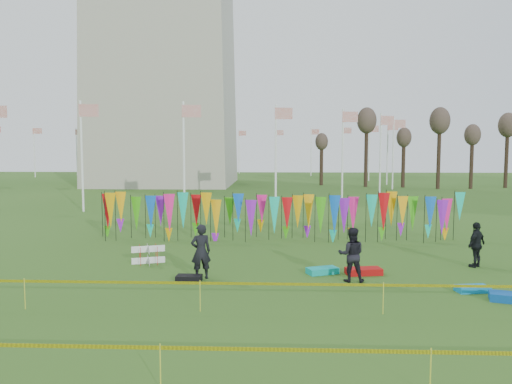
{
  "coord_description": "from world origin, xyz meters",
  "views": [
    {
      "loc": [
        0.06,
        -15.51,
        4.6
      ],
      "look_at": [
        -0.83,
        6.0,
        2.71
      ],
      "focal_mm": 35.0,
      "sensor_mm": 36.0,
      "label": 1
    }
  ],
  "objects_px": {
    "kite_bag_blue": "(510,297)",
    "kite_bag_turquoise": "(322,271)",
    "person_right": "(476,245)",
    "kite_bag_red": "(364,271)",
    "kite_bag_black": "(189,278)",
    "person_left": "(201,251)",
    "kite_bag_teal": "(472,289)",
    "person_mid": "(351,255)",
    "box_kite": "(148,255)"
  },
  "relations": [
    {
      "from": "kite_bag_blue",
      "to": "kite_bag_turquoise",
      "type": "bearing_deg",
      "value": 149.8
    },
    {
      "from": "kite_bag_turquoise",
      "to": "person_right",
      "type": "bearing_deg",
      "value": 11.85
    },
    {
      "from": "kite_bag_turquoise",
      "to": "kite_bag_blue",
      "type": "distance_m",
      "value": 6.2
    },
    {
      "from": "person_right",
      "to": "kite_bag_blue",
      "type": "relative_size",
      "value": 1.51
    },
    {
      "from": "kite_bag_blue",
      "to": "kite_bag_red",
      "type": "distance_m",
      "value": 4.93
    },
    {
      "from": "person_right",
      "to": "kite_bag_black",
      "type": "xyz_separation_m",
      "value": [
        -10.78,
        -2.48,
        -0.78
      ]
    },
    {
      "from": "person_left",
      "to": "person_right",
      "type": "relative_size",
      "value": 1.11
    },
    {
      "from": "kite_bag_teal",
      "to": "kite_bag_red",
      "type": "bearing_deg",
      "value": 146.06
    },
    {
      "from": "person_left",
      "to": "kite_bag_red",
      "type": "bearing_deg",
      "value": 169.32
    },
    {
      "from": "person_right",
      "to": "person_mid",
      "type": "bearing_deg",
      "value": -14.91
    },
    {
      "from": "kite_bag_turquoise",
      "to": "kite_bag_teal",
      "type": "relative_size",
      "value": 1.08
    },
    {
      "from": "box_kite",
      "to": "person_left",
      "type": "distance_m",
      "value": 3.32
    },
    {
      "from": "kite_bag_turquoise",
      "to": "kite_bag_red",
      "type": "bearing_deg",
      "value": -1.85
    },
    {
      "from": "box_kite",
      "to": "kite_bag_red",
      "type": "xyz_separation_m",
      "value": [
        8.29,
        -1.33,
        -0.25
      ]
    },
    {
      "from": "person_right",
      "to": "kite_bag_teal",
      "type": "distance_m",
      "value": 3.78
    },
    {
      "from": "box_kite",
      "to": "kite_bag_teal",
      "type": "distance_m",
      "value": 11.91
    },
    {
      "from": "person_right",
      "to": "kite_bag_black",
      "type": "distance_m",
      "value": 11.08
    },
    {
      "from": "person_left",
      "to": "kite_bag_teal",
      "type": "distance_m",
      "value": 9.09
    },
    {
      "from": "box_kite",
      "to": "kite_bag_black",
      "type": "xyz_separation_m",
      "value": [
        2.07,
        -2.49,
        -0.27
      ]
    },
    {
      "from": "kite_bag_blue",
      "to": "kite_bag_teal",
      "type": "bearing_deg",
      "value": 127.58
    },
    {
      "from": "person_left",
      "to": "kite_bag_blue",
      "type": "bearing_deg",
      "value": 148.23
    },
    {
      "from": "person_mid",
      "to": "person_right",
      "type": "distance_m",
      "value": 5.64
    },
    {
      "from": "kite_bag_red",
      "to": "kite_bag_teal",
      "type": "height_order",
      "value": "kite_bag_red"
    },
    {
      "from": "kite_bag_blue",
      "to": "kite_bag_red",
      "type": "height_order",
      "value": "kite_bag_blue"
    },
    {
      "from": "box_kite",
      "to": "person_right",
      "type": "bearing_deg",
      "value": -0.07
    },
    {
      "from": "person_mid",
      "to": "kite_bag_blue",
      "type": "bearing_deg",
      "value": 160.01
    },
    {
      "from": "box_kite",
      "to": "kite_bag_teal",
      "type": "height_order",
      "value": "box_kite"
    },
    {
      "from": "kite_bag_black",
      "to": "kite_bag_teal",
      "type": "relative_size",
      "value": 0.84
    },
    {
      "from": "kite_bag_black",
      "to": "kite_bag_teal",
      "type": "distance_m",
      "value": 9.38
    },
    {
      "from": "kite_bag_teal",
      "to": "kite_bag_turquoise",
      "type": "bearing_deg",
      "value": 155.06
    },
    {
      "from": "box_kite",
      "to": "kite_bag_teal",
      "type": "xyz_separation_m",
      "value": [
        11.4,
        -3.43,
        -0.27
      ]
    },
    {
      "from": "kite_bag_red",
      "to": "kite_bag_teal",
      "type": "distance_m",
      "value": 3.75
    },
    {
      "from": "box_kite",
      "to": "person_mid",
      "type": "xyz_separation_m",
      "value": [
        7.69,
        -2.31,
        0.57
      ]
    },
    {
      "from": "person_left",
      "to": "person_right",
      "type": "height_order",
      "value": "person_left"
    },
    {
      "from": "kite_bag_blue",
      "to": "box_kite",
      "type": "bearing_deg",
      "value": 160.09
    },
    {
      "from": "person_left",
      "to": "person_mid",
      "type": "xyz_separation_m",
      "value": [
        5.25,
        -0.14,
        -0.03
      ]
    },
    {
      "from": "box_kite",
      "to": "person_left",
      "type": "relative_size",
      "value": 0.38
    },
    {
      "from": "box_kite",
      "to": "kite_bag_black",
      "type": "relative_size",
      "value": 0.85
    },
    {
      "from": "person_mid",
      "to": "kite_bag_black",
      "type": "bearing_deg",
      "value": 6.93
    },
    {
      "from": "kite_bag_turquoise",
      "to": "kite_bag_red",
      "type": "height_order",
      "value": "kite_bag_red"
    },
    {
      "from": "person_mid",
      "to": "kite_bag_teal",
      "type": "relative_size",
      "value": 1.83
    },
    {
      "from": "kite_bag_red",
      "to": "kite_bag_teal",
      "type": "bearing_deg",
      "value": -33.94
    },
    {
      "from": "person_right",
      "to": "kite_bag_black",
      "type": "height_order",
      "value": "person_right"
    },
    {
      "from": "person_left",
      "to": "kite_bag_turquoise",
      "type": "height_order",
      "value": "person_left"
    },
    {
      "from": "kite_bag_teal",
      "to": "box_kite",
      "type": "bearing_deg",
      "value": 163.28
    },
    {
      "from": "person_left",
      "to": "kite_bag_red",
      "type": "relative_size",
      "value": 1.52
    },
    {
      "from": "box_kite",
      "to": "kite_bag_turquoise",
      "type": "bearing_deg",
      "value": -10.7
    },
    {
      "from": "person_mid",
      "to": "kite_bag_blue",
      "type": "distance_m",
      "value": 5.0
    },
    {
      "from": "person_left",
      "to": "person_mid",
      "type": "height_order",
      "value": "person_left"
    },
    {
      "from": "kite_bag_turquoise",
      "to": "kite_bag_black",
      "type": "distance_m",
      "value": 4.88
    }
  ]
}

